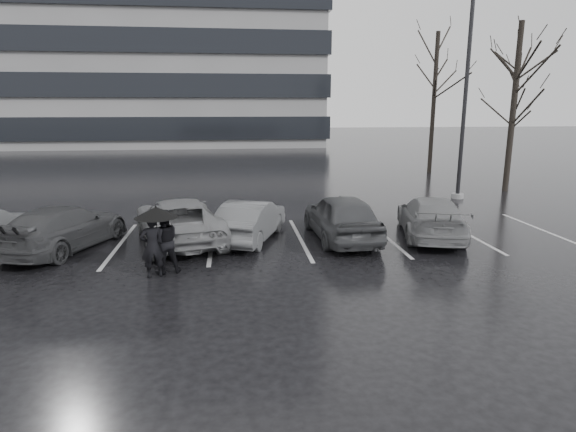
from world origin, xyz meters
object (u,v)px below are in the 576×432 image
Objects in this scene: tree_east at (513,109)px; tree_ne at (513,117)px; car_west_b at (179,220)px; pedestrian_right at (164,241)px; pedestrian_left at (152,246)px; tree_north at (434,104)px; car_main at (341,216)px; car_east at (431,217)px; car_west_a at (250,220)px; lamp_post at (465,95)px; car_west_c at (64,228)px.

tree_ne is (2.50, 4.00, -0.50)m from tree_east.
pedestrian_right is at bearing 74.19° from car_west_b.
car_west_b is 3.18m from pedestrian_left.
tree_north reaches higher than pedestrian_left.
tree_north reaches higher than car_main.
car_main is 0.97× the size of car_east.
pedestrian_left is at bearing 33.05° from car_east.
car_west_b is at bearing 11.97° from car_east.
pedestrian_left reaches higher than car_main.
tree_ne is at bearing -157.85° from pedestrian_right.
car_east is at bearing -163.10° from car_west_a.
lamp_post is (3.92, 6.17, 3.97)m from car_east.
car_main reaches higher than car_west_c.
car_west_a is 0.78× the size of car_west_b.
lamp_post reaches higher than tree_ne.
car_main is at bearing -169.10° from pedestrian_left.
pedestrian_right is (-8.12, -2.56, 0.17)m from car_east.
tree_ne is (17.70, 11.39, 2.81)m from car_west_b.
pedestrian_left is (-5.40, -2.86, 0.05)m from car_main.
pedestrian_left is 0.37m from pedestrian_right.
pedestrian_right is at bearing 23.67° from car_main.
car_west_c is at bearing -6.74° from car_west_b.
pedestrian_right is 22.96m from tree_ne.
tree_north reaches higher than tree_ne.
car_east is at bearing -159.72° from car_west_c.
tree_east is (15.20, 7.39, 3.31)m from car_west_b.
pedestrian_left reaches higher than car_west_b.
car_main is 2.74× the size of pedestrian_left.
tree_ne is (20.98, 11.82, 2.85)m from car_west_c.
tree_east is 0.94× the size of tree_north.
pedestrian_right reaches higher than car_west_a.
lamp_post is at bearing -108.15° from car_east.
tree_north reaches higher than car_west_c.
tree_east is at bearing -130.44° from car_west_a.
pedestrian_left reaches higher than car_west_a.
car_main reaches higher than car_east.
pedestrian_left is 23.32m from tree_ne.
pedestrian_right is at bearing -144.08° from lamp_post.
tree_ne reaches higher than car_west_c.
lamp_post is 1.44× the size of tree_ne.
tree_north is (14.28, 17.27, 3.43)m from pedestrian_right.
car_main is 0.96× the size of car_west_c.
lamp_post reaches higher than car_west_a.
car_west_c is at bearing 23.96° from car_west_a.
car_west_c is at bearing -54.08° from pedestrian_right.
car_main is at bearing -165.73° from car_west_a.
pedestrian_right reaches higher than pedestrian_left.
tree_ne is 0.82× the size of tree_north.
car_east is at bearing -132.83° from tree_east.
car_west_c is at bearing -139.70° from tree_north.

